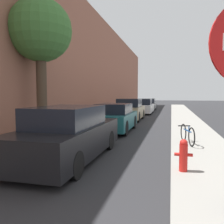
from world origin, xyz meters
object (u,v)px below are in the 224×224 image
Objects in this scene: bicycle at (187,134)px; parked_car_teal at (115,118)px; parked_car_white at (143,107)px; fire_hydrant at (183,155)px; parked_car_champagne at (130,110)px; street_tree_near at (40,32)px; parked_car_grey at (148,104)px; parked_car_black at (70,135)px.

parked_car_teal is at bearing 126.11° from bicycle.
fire_hydrant is (2.96, -17.25, -0.18)m from parked_car_white.
parked_car_champagne reaches higher than fire_hydrant.
street_tree_near is (-2.17, -8.18, 3.56)m from parked_car_champagne.
fire_hydrant is (2.97, -22.95, -0.15)m from parked_car_grey.
parked_car_teal is 5.33m from parked_car_champagne.
parked_car_teal is 11.32m from parked_car_white.
parked_car_teal is at bearing -88.18° from parked_car_champagne.
fire_hydrant is (3.05, -0.65, -0.22)m from parked_car_black.
parked_car_white is 0.80× the size of street_tree_near.
street_tree_near is 6.82m from bicycle.
parked_car_teal is 0.71× the size of street_tree_near.
parked_car_black is 10.62m from parked_car_champagne.
fire_hydrant is 3.15m from bicycle.
bicycle is (3.46, -8.13, -0.28)m from parked_car_champagne.
parked_car_black reaches higher than parked_car_teal.
street_tree_near is 7.57× the size of fire_hydrant.
street_tree_near reaches higher than parked_car_champagne.
fire_hydrant is at bearing -80.28° from parked_car_white.
parked_car_champagne is at bearing 105.77° from fire_hydrant.
fire_hydrant is (3.18, -11.27, -0.24)m from parked_car_champagne.
parked_car_teal is 6.66m from fire_hydrant.
parked_car_grey is 23.15m from fire_hydrant.
parked_car_white is 5.70m from parked_car_grey.
parked_car_champagne reaches higher than bicycle.
parked_car_champagne is at bearing 99.52° from bicycle.
parked_car_champagne is 5.99m from parked_car_white.
street_tree_near is at bearing -96.84° from parked_car_grey.
street_tree_near reaches higher than parked_car_grey.
bicycle is (3.29, -2.79, -0.22)m from parked_car_teal.
parked_car_black is 4.90m from street_tree_near.
parked_car_champagne is at bearing 90.69° from parked_car_black.
parked_car_grey is 20.33m from street_tree_near.
parked_car_white is at bearing 87.84° from parked_car_champagne.
parked_car_grey reaches higher than bicycle.
bicycle is (5.63, 0.05, -3.84)m from street_tree_near.
parked_car_grey is 5.82× the size of fire_hydrant.
parked_car_white is at bearing -89.85° from parked_car_grey.
parked_car_teal is 4.32m from bicycle.
parked_car_teal is at bearing 50.54° from street_tree_near.
parked_car_black is at bearing -90.21° from parked_car_grey.
parked_car_champagne reaches higher than parked_car_white.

